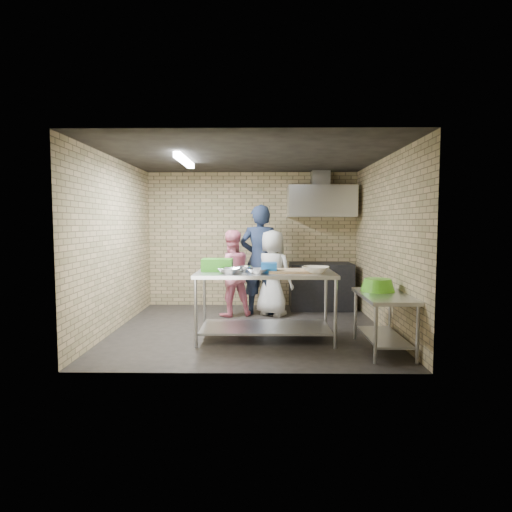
{
  "coord_description": "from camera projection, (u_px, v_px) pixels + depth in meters",
  "views": [
    {
      "loc": [
        0.19,
        -6.67,
        1.68
      ],
      "look_at": [
        0.1,
        0.2,
        1.15
      ],
      "focal_mm": 30.03,
      "sensor_mm": 36.0,
      "label": 1
    }
  ],
  "objects": [
    {
      "name": "left_wall",
      "position": [
        116.0,
        244.0,
        6.71
      ],
      "size": [
        0.06,
        4.0,
        2.7
      ],
      "primitive_type": "cube",
      "color": "tan",
      "rests_on": "ground"
    },
    {
      "name": "woman_white",
      "position": [
        273.0,
        273.0,
        7.77
      ],
      "size": [
        0.91,
        0.83,
        1.56
      ],
      "primitive_type": "imported",
      "rotation": [
        0.0,
        0.0,
        2.57
      ],
      "color": "silver",
      "rests_on": "floor"
    },
    {
      "name": "back_wall",
      "position": [
        252.0,
        239.0,
        8.68
      ],
      "size": [
        4.2,
        0.06,
        2.7
      ],
      "primitive_type": "cube",
      "color": "tan",
      "rests_on": "ground"
    },
    {
      "name": "wall_shelf",
      "position": [
        335.0,
        211.0,
        8.5
      ],
      "size": [
        0.8,
        0.2,
        0.04
      ],
      "primitive_type": "cube",
      "color": "#3F2B19",
      "rests_on": "back_wall"
    },
    {
      "name": "green_crate",
      "position": [
        217.0,
        265.0,
        6.24
      ],
      "size": [
        0.44,
        0.33,
        0.18
      ],
      "primitive_type": "cube",
      "color": "#30971B",
      "rests_on": "prep_table"
    },
    {
      "name": "man_navy",
      "position": [
        260.0,
        260.0,
        7.88
      ],
      "size": [
        0.76,
        0.52,
        2.01
      ],
      "primitive_type": "imported",
      "rotation": [
        0.0,
        0.0,
        3.09
      ],
      "color": "#141C34",
      "rests_on": "floor"
    },
    {
      "name": "green_basin",
      "position": [
        378.0,
        285.0,
        5.85
      ],
      "size": [
        0.46,
        0.46,
        0.17
      ],
      "primitive_type": null,
      "color": "#59C626",
      "rests_on": "side_counter"
    },
    {
      "name": "ceramic_bowl",
      "position": [
        316.0,
        270.0,
        5.95
      ],
      "size": [
        0.46,
        0.46,
        0.09
      ],
      "primitive_type": "imported",
      "rotation": [
        0.0,
        0.0,
        -0.26
      ],
      "color": "beige",
      "rests_on": "prep_table"
    },
    {
      "name": "mixing_bowl_c",
      "position": [
        258.0,
        271.0,
        5.89
      ],
      "size": [
        0.35,
        0.35,
        0.07
      ],
      "primitive_type": "imported",
      "rotation": [
        0.0,
        0.0,
        -0.26
      ],
      "color": "silver",
      "rests_on": "prep_table"
    },
    {
      "name": "floor",
      "position": [
        250.0,
        329.0,
        6.79
      ],
      "size": [
        4.2,
        4.2,
        0.0
      ],
      "primitive_type": "plane",
      "color": "black",
      "rests_on": "ground"
    },
    {
      "name": "side_counter",
      "position": [
        384.0,
        322.0,
        5.64
      ],
      "size": [
        0.6,
        1.2,
        0.75
      ],
      "primitive_type": "cube",
      "color": "silver",
      "rests_on": "floor"
    },
    {
      "name": "bottle_green",
      "position": [
        343.0,
        206.0,
        8.49
      ],
      "size": [
        0.06,
        0.06,
        0.15
      ],
      "primitive_type": "cylinder",
      "color": "green",
      "rests_on": "wall_shelf"
    },
    {
      "name": "right_wall",
      "position": [
        384.0,
        244.0,
        6.66
      ],
      "size": [
        0.06,
        4.0,
        2.7
      ],
      "primitive_type": "cube",
      "color": "tan",
      "rests_on": "ground"
    },
    {
      "name": "ceiling",
      "position": [
        249.0,
        157.0,
        6.58
      ],
      "size": [
        4.2,
        4.2,
        0.0
      ],
      "primitive_type": "plane",
      "rotation": [
        3.14,
        0.0,
        0.0
      ],
      "color": "black",
      "rests_on": "ground"
    },
    {
      "name": "mixing_bowl_b",
      "position": [
        244.0,
        269.0,
        6.17
      ],
      "size": [
        0.29,
        0.29,
        0.07
      ],
      "primitive_type": "imported",
      "rotation": [
        0.0,
        0.0,
        -0.26
      ],
      "color": "silver",
      "rests_on": "prep_table"
    },
    {
      "name": "hood_duct",
      "position": [
        320.0,
        179.0,
        8.42
      ],
      "size": [
        0.35,
        0.3,
        0.3
      ],
      "primitive_type": "cube",
      "color": "#A5A8AD",
      "rests_on": "back_wall"
    },
    {
      "name": "bottle_red",
      "position": [
        322.0,
        205.0,
        8.5
      ],
      "size": [
        0.07,
        0.07,
        0.18
      ],
      "primitive_type": "cylinder",
      "color": "#B22619",
      "rests_on": "wall_shelf"
    },
    {
      "name": "fluorescent_fixture",
      "position": [
        185.0,
        161.0,
        6.6
      ],
      "size": [
        0.1,
        1.25,
        0.08
      ],
      "primitive_type": "cube",
      "color": "white",
      "rests_on": "ceiling"
    },
    {
      "name": "woman_pink",
      "position": [
        231.0,
        273.0,
        7.72
      ],
      "size": [
        0.9,
        0.8,
        1.55
      ],
      "primitive_type": "imported",
      "rotation": [
        0.0,
        0.0,
        3.47
      ],
      "color": "pink",
      "rests_on": "floor"
    },
    {
      "name": "cutting_board",
      "position": [
        290.0,
        271.0,
        6.09
      ],
      "size": [
        0.6,
        0.46,
        0.03
      ],
      "primitive_type": "cube",
      "color": "tan",
      "rests_on": "prep_table"
    },
    {
      "name": "range_hood",
      "position": [
        321.0,
        201.0,
        8.3
      ],
      "size": [
        1.3,
        0.6,
        0.6
      ],
      "primitive_type": "cube",
      "color": "silver",
      "rests_on": "back_wall"
    },
    {
      "name": "front_wall",
      "position": [
        244.0,
        253.0,
        4.69
      ],
      "size": [
        4.2,
        0.06,
        2.7
      ],
      "primitive_type": "cube",
      "color": "tan",
      "rests_on": "ground"
    },
    {
      "name": "stove",
      "position": [
        321.0,
        286.0,
        8.38
      ],
      "size": [
        1.2,
        0.7,
        0.9
      ],
      "primitive_type": "cube",
      "color": "black",
      "rests_on": "floor"
    },
    {
      "name": "prep_table",
      "position": [
        265.0,
        306.0,
        6.15
      ],
      "size": [
        1.97,
        0.98,
        0.98
      ],
      "primitive_type": "cube",
      "color": "silver",
      "rests_on": "floor"
    },
    {
      "name": "mixing_bowl_a",
      "position": [
        229.0,
        271.0,
        5.92
      ],
      "size": [
        0.38,
        0.38,
        0.08
      ],
      "primitive_type": "imported",
      "rotation": [
        0.0,
        0.0,
        -0.26
      ],
      "color": "silver",
      "rests_on": "prep_table"
    },
    {
      "name": "blue_tub",
      "position": [
        269.0,
        268.0,
        6.01
      ],
      "size": [
        0.22,
        0.22,
        0.14
      ],
      "primitive_type": "cube",
      "color": "blue",
      "rests_on": "prep_table"
    }
  ]
}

